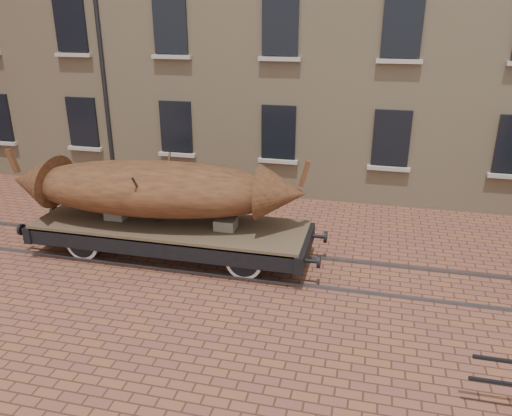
# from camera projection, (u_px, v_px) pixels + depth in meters

# --- Properties ---
(ground) EXTENTS (90.00, 90.00, 0.00)m
(ground) POSITION_uv_depth(u_px,v_px,m) (341.00, 275.00, 11.68)
(ground) COLOR brown
(rail_track) EXTENTS (30.00, 1.52, 0.06)m
(rail_track) POSITION_uv_depth(u_px,v_px,m) (341.00, 274.00, 11.67)
(rail_track) COLOR #59595E
(rail_track) RESTS_ON ground
(flatcar_wagon) EXTENTS (7.60, 2.06, 1.15)m
(flatcar_wagon) POSITION_uv_depth(u_px,v_px,m) (171.00, 230.00, 12.35)
(flatcar_wagon) COLOR brown
(flatcar_wagon) RESTS_ON ground
(iron_boat) EXTENTS (7.46, 2.61, 1.75)m
(iron_boat) POSITION_uv_depth(u_px,v_px,m) (154.00, 188.00, 12.04)
(iron_boat) COLOR brown
(iron_boat) RESTS_ON flatcar_wagon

